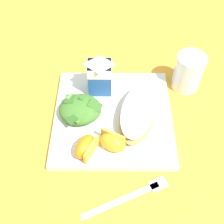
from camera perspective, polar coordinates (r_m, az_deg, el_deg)
ground at (r=0.68m, az=0.00°, el=-1.32°), size 3.00×3.00×0.00m
white_plate at (r=0.68m, az=0.00°, el=-0.92°), size 0.28×0.28×0.02m
cheesy_pizza_bread at (r=0.65m, az=5.03°, el=-0.27°), size 0.12×0.18×0.04m
green_salad_pile at (r=0.66m, az=-6.71°, el=0.39°), size 0.10×0.09×0.05m
milk_carton at (r=0.68m, az=-2.72°, el=7.81°), size 0.06×0.05×0.11m
orange_wedge_front at (r=0.60m, az=-5.58°, el=-7.06°), size 0.06×0.07×0.04m
orange_wedge_middle at (r=0.61m, az=-0.25°, el=-6.12°), size 0.07×0.06×0.04m
metal_fork at (r=0.59m, az=3.94°, el=-16.52°), size 0.18×0.09×0.01m
drinking_clear_cup at (r=0.74m, az=15.07°, el=7.85°), size 0.07×0.07×0.10m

